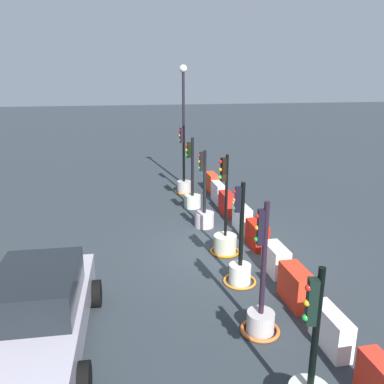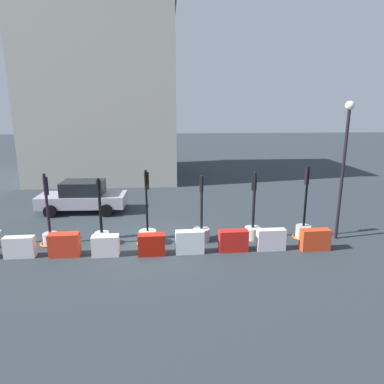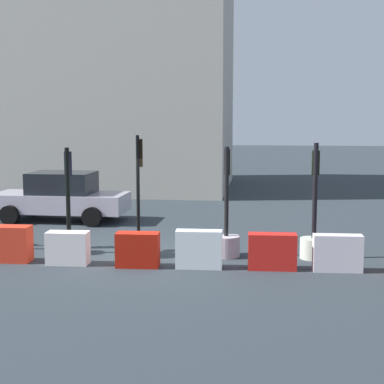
{
  "view_description": "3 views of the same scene",
  "coord_description": "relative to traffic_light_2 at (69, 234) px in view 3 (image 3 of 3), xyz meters",
  "views": [
    {
      "loc": [
        -11.09,
        3.07,
        5.34
      ],
      "look_at": [
        1.17,
        0.9,
        1.61
      ],
      "focal_mm": 37.22,
      "sensor_mm": 36.0,
      "label": 1
    },
    {
      "loc": [
        0.73,
        -13.22,
        5.5
      ],
      "look_at": [
        1.73,
        0.8,
        1.99
      ],
      "focal_mm": 32.12,
      "sensor_mm": 36.0,
      "label": 2
    },
    {
      "loc": [
        2.9,
        -14.33,
        3.53
      ],
      "look_at": [
        1.22,
        0.2,
        1.66
      ],
      "focal_mm": 54.74,
      "sensor_mm": 36.0,
      "label": 3
    }
  ],
  "objects": [
    {
      "name": "construction_barrier_2",
      "position": [
        -1.2,
        -1.04,
        -0.05
      ],
      "size": [
        1.13,
        0.51,
        0.89
      ],
      "color": "red",
      "rests_on": "ground_plane"
    },
    {
      "name": "construction_barrier_4",
      "position": [
        2.07,
        -1.19,
        -0.08
      ],
      "size": [
        1.03,
        0.48,
        0.82
      ],
      "color": "#B41A0B",
      "rests_on": "ground_plane"
    },
    {
      "name": "construction_barrier_5",
      "position": [
        3.53,
        -1.13,
        -0.04
      ],
      "size": [
        1.1,
        0.42,
        0.9
      ],
      "color": "white",
      "rests_on": "ground_plane"
    },
    {
      "name": "construction_barrier_6",
      "position": [
        5.23,
        -1.05,
        -0.07
      ],
      "size": [
        1.13,
        0.45,
        0.85
      ],
      "color": "red",
      "rests_on": "ground_plane"
    },
    {
      "name": "building_main_facade",
      "position": [
        -1.97,
        14.66,
        6.16
      ],
      "size": [
        11.08,
        9.58,
        13.28
      ],
      "color": "#B4AFA1",
      "rests_on": "ground_plane"
    },
    {
      "name": "construction_barrier_3",
      "position": [
        0.34,
        -1.14,
        -0.1
      ],
      "size": [
        1.01,
        0.49,
        0.8
      ],
      "color": "white",
      "rests_on": "ground_plane"
    },
    {
      "name": "ground_plane",
      "position": [
        2.01,
        -0.19,
        -0.49
      ],
      "size": [
        120.0,
        120.0,
        0.0
      ],
      "primitive_type": "plane",
      "color": "#2B3339"
    },
    {
      "name": "construction_barrier_7",
      "position": [
        6.73,
        -1.05,
        -0.07
      ],
      "size": [
        1.13,
        0.4,
        0.85
      ],
      "color": "silver",
      "rests_on": "ground_plane"
    },
    {
      "name": "traffic_light_5",
      "position": [
        6.29,
        0.15,
        0.08
      ],
      "size": [
        0.68,
        0.68,
        2.91
      ],
      "color": "beige",
      "rests_on": "ground_plane"
    },
    {
      "name": "traffic_light_4",
      "position": [
        4.1,
        0.11,
        0.0
      ],
      "size": [
        0.7,
        0.7,
        2.8
      ],
      "color": "#B5A9B1",
      "rests_on": "ground_plane"
    },
    {
      "name": "traffic_light_3",
      "position": [
        1.87,
        -0.08,
        -0.05
      ],
      "size": [
        0.91,
        0.91,
        3.08
      ],
      "color": "#B2B7A0",
      "rests_on": "ground_plane"
    },
    {
      "name": "car_silver_hatchback",
      "position": [
        -1.83,
        4.67,
        0.33
      ],
      "size": [
        4.58,
        2.23,
        1.67
      ],
      "color": "#AFA8B8",
      "rests_on": "ground_plane"
    },
    {
      "name": "traffic_light_2",
      "position": [
        0.0,
        0.0,
        0.0
      ],
      "size": [
        0.88,
        0.88,
        2.76
      ],
      "color": "silver",
      "rests_on": "ground_plane"
    }
  ]
}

